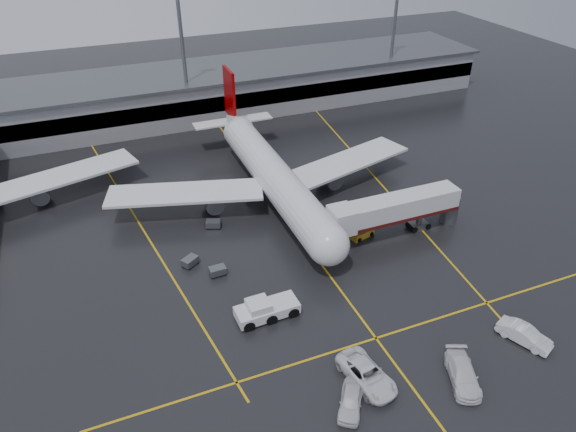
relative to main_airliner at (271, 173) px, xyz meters
name	(u,v)px	position (x,y,z in m)	size (l,w,h in m)	color
ground	(296,230)	(0.00, -9.70, -4.21)	(220.00, 220.00, 0.00)	black
apron_line_centre	(296,230)	(0.00, -9.70, -4.20)	(0.25, 90.00, 0.02)	gold
apron_line_stop	(376,338)	(0.00, -31.70, -4.20)	(60.00, 0.25, 0.02)	gold
apron_line_left	(139,223)	(-20.00, 0.30, -4.20)	(0.25, 70.00, 0.02)	gold
apron_line_right	(373,175)	(18.00, 0.30, -4.20)	(0.25, 70.00, 0.02)	gold
terminal	(206,91)	(0.00, 38.23, 0.11)	(122.00, 19.00, 8.60)	gray
light_mast_mid	(183,51)	(-5.00, 32.30, 10.27)	(3.00, 1.20, 25.45)	#595B60
light_mast_right	(394,29)	(40.00, 32.30, 10.27)	(3.00, 1.20, 25.45)	#595B60
main_airliner	(271,173)	(0.00, 0.00, 0.00)	(48.80, 45.60, 14.10)	silver
jet_bridge	(396,210)	(11.87, -15.70, -0.28)	(19.90, 3.40, 6.05)	silver
pushback_tractor	(265,310)	(-9.77, -24.16, -3.21)	(7.13, 3.22, 2.52)	silver
belt_loader	(362,233)	(7.72, -14.55, -3.67)	(3.71, 2.37, 2.18)	gold
service_van_a	(367,374)	(-3.74, -36.25, -3.26)	(3.16, 6.86, 1.91)	white
service_van_b	(463,374)	(4.91, -39.67, -3.32)	(2.50, 6.16, 1.79)	silver
service_van_c	(524,335)	(14.17, -37.88, -3.29)	(1.96, 5.61, 1.85)	white
service_van_d	(351,401)	(-6.55, -38.29, -3.35)	(2.02, 5.02, 1.71)	silver
baggage_cart_a	(218,271)	(-12.71, -15.06, -3.58)	(2.05, 1.37, 1.12)	#595B60
baggage_cart_b	(190,261)	(-15.42, -11.92, -3.58)	(2.39, 2.19, 1.12)	#595B60
baggage_cart_c	(213,224)	(-10.45, -4.76, -3.58)	(2.34, 1.94, 1.12)	#595B60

